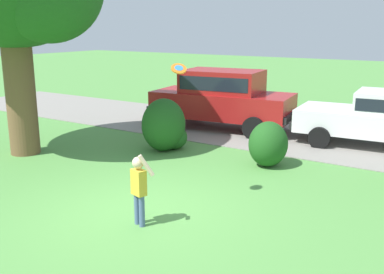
# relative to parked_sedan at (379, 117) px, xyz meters

# --- Properties ---
(ground_plane) EXTENTS (80.00, 80.00, 0.00)m
(ground_plane) POSITION_rel_parked_sedan_xyz_m (-2.80, -7.07, -0.85)
(ground_plane) COLOR #518E42
(driveway_strip) EXTENTS (28.00, 4.40, 0.02)m
(driveway_strip) POSITION_rel_parked_sedan_xyz_m (-2.80, -0.17, -0.84)
(driveway_strip) COLOR gray
(driveway_strip) RESTS_ON ground
(shrub_near_tree) EXTENTS (1.12, 1.29, 1.42)m
(shrub_near_tree) POSITION_rel_parked_sedan_xyz_m (-4.78, -3.52, -0.19)
(shrub_near_tree) COLOR #1E511C
(shrub_near_tree) RESTS_ON ground
(shrub_centre_left) EXTENTS (0.93, 1.02, 1.10)m
(shrub_centre_left) POSITION_rel_parked_sedan_xyz_m (-1.86, -3.33, -0.30)
(shrub_centre_left) COLOR #1E511C
(shrub_centre_left) RESTS_ON ground
(parked_sedan) EXTENTS (4.53, 2.36, 1.56)m
(parked_sedan) POSITION_rel_parked_sedan_xyz_m (0.00, 0.00, 0.00)
(parked_sedan) COLOR white
(parked_sedan) RESTS_ON ground
(parked_suv) EXTENTS (4.88, 2.52, 1.92)m
(parked_suv) POSITION_rel_parked_sedan_xyz_m (-4.78, -0.35, 0.23)
(parked_suv) COLOR maroon
(parked_suv) RESTS_ON ground
(child_thrower) EXTENTS (0.48, 0.23, 1.29)m
(child_thrower) POSITION_rel_parked_sedan_xyz_m (-2.35, -7.61, -0.13)
(child_thrower) COLOR #4C608C
(child_thrower) RESTS_ON ground
(frisbee) EXTENTS (0.31, 0.27, 0.23)m
(frisbee) POSITION_rel_parked_sedan_xyz_m (-2.31, -6.46, 1.72)
(frisbee) COLOR orange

